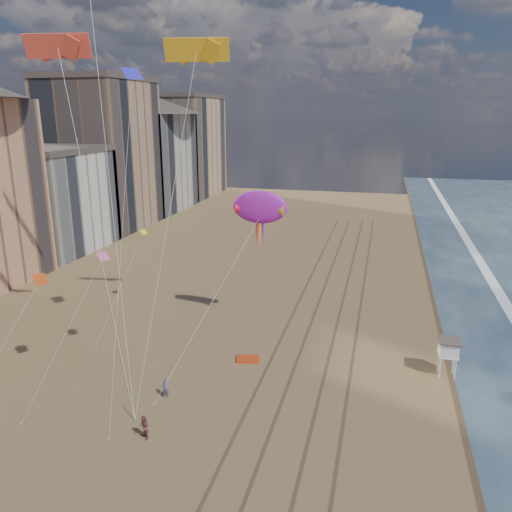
{
  "coord_description": "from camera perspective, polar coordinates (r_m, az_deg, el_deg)",
  "views": [
    {
      "loc": [
        7.95,
        -16.82,
        22.22
      ],
      "look_at": [
        -3.08,
        26.0,
        9.5
      ],
      "focal_mm": 35.0,
      "sensor_mm": 36.0,
      "label": 1
    }
  ],
  "objects": [
    {
      "name": "kite_flyer_a",
      "position": [
        42.24,
        -10.28,
        -14.65
      ],
      "size": [
        0.69,
        0.54,
        1.68
      ],
      "primitive_type": "imported",
      "rotation": [
        0.0,
        0.0,
        0.25
      ],
      "color": "#55596E",
      "rests_on": "ground"
    },
    {
      "name": "show_kite",
      "position": [
        49.88,
        0.44,
        5.55
      ],
      "size": [
        4.99,
        8.63,
        20.65
      ],
      "color": "#AF1BB5",
      "rests_on": "ground"
    },
    {
      "name": "buildings",
      "position": [
        98.73,
        -18.87,
        10.17
      ],
      "size": [
        34.72,
        131.35,
        29.0
      ],
      "color": "#C6B284",
      "rests_on": "ground"
    },
    {
      "name": "parafoils",
      "position": [
        47.26,
        -15.73,
        25.97
      ],
      "size": [
        14.72,
        8.8,
        11.0
      ],
      "color": "black",
      "rests_on": "ground"
    },
    {
      "name": "lifeguard_stand",
      "position": [
        46.87,
        21.17,
        -9.84
      ],
      "size": [
        1.88,
        1.88,
        3.4
      ],
      "color": "white",
      "rests_on": "ground"
    },
    {
      "name": "tracks",
      "position": [
        52.1,
        7.2,
        -9.32
      ],
      "size": [
        7.68,
        120.0,
        0.01
      ],
      "color": "brown",
      "rests_on": "ground"
    },
    {
      "name": "wet_sand",
      "position": [
        62.0,
        23.8,
        -6.39
      ],
      "size": [
        260.0,
        260.0,
        0.0
      ],
      "primitive_type": "plane",
      "color": "#42301E",
      "rests_on": "ground"
    },
    {
      "name": "kite_flyer_b",
      "position": [
        37.92,
        -12.67,
        -18.63
      ],
      "size": [
        1.09,
        1.08,
        1.78
      ],
      "primitive_type": "imported",
      "rotation": [
        0.0,
        0.0,
        -0.76
      ],
      "color": "brown",
      "rests_on": "ground"
    },
    {
      "name": "grounded_kite",
      "position": [
        47.48,
        -0.92,
        -11.69
      ],
      "size": [
        2.35,
        1.78,
        0.24
      ],
      "primitive_type": "cube",
      "rotation": [
        0.0,
        0.0,
        0.23
      ],
      "color": "red",
      "rests_on": "ground"
    },
    {
      "name": "small_kites",
      "position": [
        43.96,
        -16.73,
        7.83
      ],
      "size": [
        8.86,
        18.24,
        16.56
      ],
      "color": "#302AE1",
      "rests_on": "ground"
    }
  ]
}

